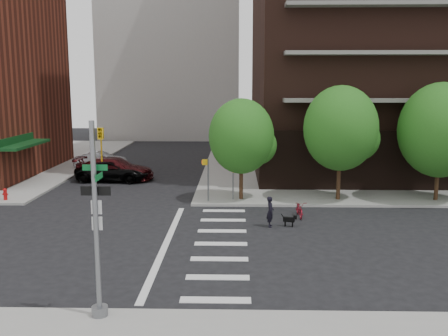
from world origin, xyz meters
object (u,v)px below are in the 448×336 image
at_px(traffic_signal, 98,236).
at_px(parked_car_silver, 101,160).
at_px(parked_car_maroon, 115,169).
at_px(scooter, 300,209).
at_px(fire_hydrant, 5,193).
at_px(parked_car_black, 113,171).
at_px(dog_walker, 270,212).

relative_size(traffic_signal, parked_car_silver, 1.37).
relative_size(parked_car_maroon, scooter, 3.41).
bearing_deg(traffic_signal, parked_car_silver, 105.05).
bearing_deg(parked_car_silver, parked_car_maroon, -157.25).
xyz_separation_m(fire_hydrant, parked_car_black, (5.00, 6.93, 0.20)).
bearing_deg(parked_car_black, dog_walker, -133.43).
bearing_deg(fire_hydrant, parked_car_silver, 78.50).
xyz_separation_m(traffic_signal, scooter, (7.64, 12.28, -2.25)).
distance_m(fire_hydrant, dog_walker, 16.68).
xyz_separation_m(parked_car_silver, scooter, (15.12, -15.54, -0.27)).
distance_m(traffic_signal, fire_hydrant, 18.42).
bearing_deg(parked_car_silver, traffic_signal, -167.77).
distance_m(parked_car_black, scooter, 16.10).
bearing_deg(traffic_signal, scooter, 58.14).
bearing_deg(parked_car_silver, fire_hydrant, 165.67).
relative_size(parked_car_black, parked_car_silver, 1.24).
height_order(parked_car_maroon, scooter, parked_car_maroon).
bearing_deg(parked_car_maroon, parked_car_silver, 31.08).
distance_m(parked_car_silver, scooter, 21.68).
distance_m(parked_car_maroon, dog_walker, 16.49).
bearing_deg(fire_hydrant, dog_walker, -17.23).
bearing_deg(parked_car_maroon, fire_hydrant, 151.49).
bearing_deg(scooter, parked_car_maroon, 138.83).
height_order(fire_hydrant, parked_car_silver, parked_car_silver).
xyz_separation_m(traffic_signal, fire_hydrant, (-10.03, 15.29, -2.15)).
bearing_deg(fire_hydrant, parked_car_black, 54.20).
relative_size(traffic_signal, parked_car_maroon, 1.02).
distance_m(parked_car_maroon, scooter, 16.41).
xyz_separation_m(parked_car_black, scooter, (12.67, -9.94, -0.30)).
height_order(parked_car_silver, scooter, parked_car_silver).
relative_size(fire_hydrant, dog_walker, 0.47).
relative_size(parked_car_silver, dog_walker, 2.79).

